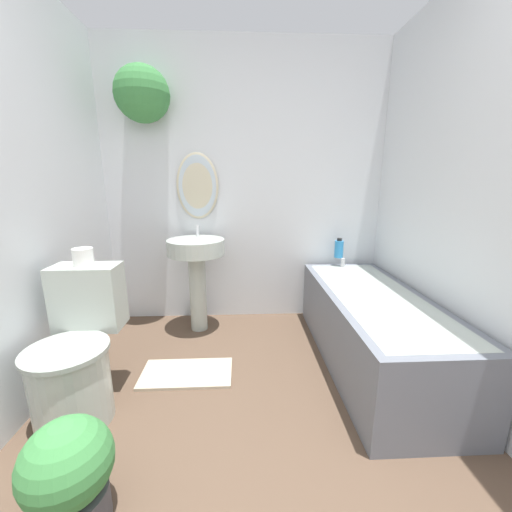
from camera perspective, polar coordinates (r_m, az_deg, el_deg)
wall_back at (r=2.82m, az=-5.05°, el=14.89°), size 2.53×0.42×2.40m
wall_right at (r=2.04m, az=36.63°, el=9.28°), size 0.06×2.57×2.40m
toilet at (r=2.03m, az=-29.75°, el=-15.40°), size 0.41×0.60×0.79m
pedestal_sink at (r=2.65m, az=-10.75°, el=-1.09°), size 0.47×0.47×0.89m
bathtub at (r=2.38m, az=20.40°, el=-12.00°), size 0.64×1.60×0.59m
shampoo_bottle at (r=2.90m, az=14.84°, el=1.30°), size 0.08×0.08×0.17m
potted_plant at (r=1.54m, az=-30.88°, el=-30.66°), size 0.32×0.32×0.43m
bath_mat at (r=2.27m, az=-12.47°, el=-20.11°), size 0.59×0.32×0.02m
toilet_paper_roll at (r=2.03m, az=-28.90°, el=-0.15°), size 0.11×0.11×0.10m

